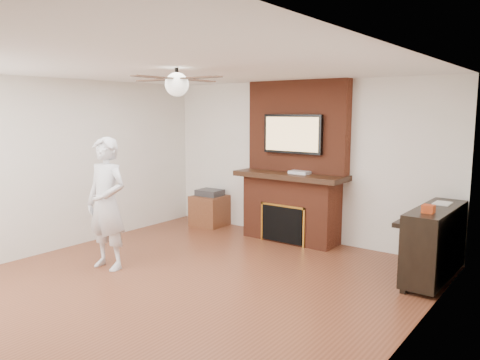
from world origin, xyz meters
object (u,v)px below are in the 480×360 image
Objects in this scene: fireplace at (293,178)px; side_table at (210,209)px; person at (107,204)px; piano at (434,241)px.

side_table is (-1.67, -0.07, -0.70)m from fireplace.
side_table is at bearing -177.69° from fireplace.
person reaches higher than piano.
fireplace is at bearing 58.90° from person.
fireplace is at bearing -0.73° from side_table.
side_table is at bearing 173.93° from piano.
fireplace is 2.89m from person.
person is 4.09m from piano.
fireplace is 1.81m from side_table.
fireplace is at bearing 167.37° from piano.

